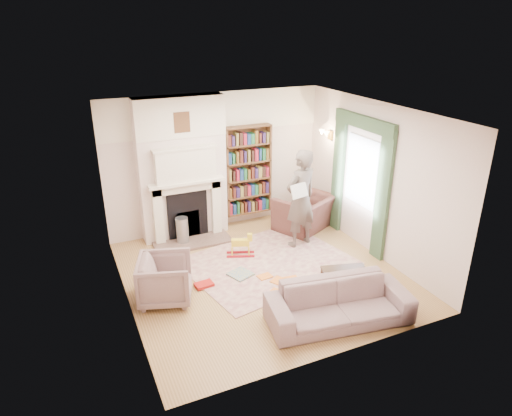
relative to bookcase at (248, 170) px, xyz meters
name	(u,v)px	position (x,y,z in m)	size (l,w,h in m)	color
floor	(262,274)	(-0.65, -2.12, -1.18)	(4.50, 4.50, 0.00)	olive
ceiling	(263,112)	(-0.65, -2.12, 1.62)	(4.50, 4.50, 0.00)	white
wall_back	(216,162)	(-0.65, 0.13, 0.22)	(4.50, 4.50, 0.00)	silver
wall_front	(341,262)	(-0.65, -4.37, 0.22)	(4.50, 4.50, 0.00)	silver
wall_left	(120,223)	(-2.90, -2.12, 0.22)	(4.50, 4.50, 0.00)	silver
wall_right	(375,180)	(1.60, -2.12, 0.22)	(4.50, 4.50, 0.00)	silver
fireplace	(183,170)	(-1.40, -0.07, 0.21)	(1.70, 0.58, 2.80)	silver
bookcase	(248,170)	(0.00, 0.00, 0.00)	(1.00, 0.24, 1.85)	brown
window	(362,172)	(1.58, -1.72, 0.27)	(0.02, 0.90, 1.30)	silver
curtain_left	(383,197)	(1.55, -2.42, 0.02)	(0.07, 0.32, 2.40)	#2E452C
curtain_right	(338,174)	(1.55, -1.02, 0.02)	(0.07, 0.32, 2.40)	#2E452C
pelmet	(364,122)	(1.54, -1.72, 1.20)	(0.09, 1.70, 0.24)	#2E452C
wall_sconce	(322,136)	(1.38, -0.62, 0.72)	(0.20, 0.24, 0.24)	gold
rug	(268,262)	(-0.38, -1.79, -1.17)	(2.80, 2.15, 0.01)	beige
armchair_reading	(304,213)	(0.94, -0.79, -0.81)	(1.11, 0.97, 0.72)	#432425
armchair_left	(165,279)	(-2.34, -2.20, -0.81)	(0.78, 0.81, 0.73)	gray
sofa	(339,303)	(-0.19, -3.77, -0.87)	(2.07, 0.81, 0.61)	gray
man_reading	(301,199)	(0.49, -1.39, -0.22)	(0.70, 0.46, 1.92)	#574C46
newspaper	(299,191)	(0.34, -1.59, 0.04)	(0.38, 0.02, 0.26)	silver
coffee_table	(345,284)	(0.27, -3.26, -0.95)	(0.70, 0.45, 0.45)	#342012
paraffin_heater	(182,231)	(-1.57, -0.43, -0.90)	(0.24, 0.24, 0.55)	#9A9DA1
rocking_horse	(240,245)	(-0.74, -1.35, -0.95)	(0.52, 0.21, 0.45)	yellow
board_game	(241,274)	(-1.00, -2.01, -1.15)	(0.36, 0.36, 0.03)	gold
game_box_lid	(204,285)	(-1.69, -2.08, -1.14)	(0.30, 0.20, 0.05)	#AB1713
comic_annuals	(277,282)	(-0.54, -2.48, -1.16)	(0.72, 0.76, 0.02)	red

